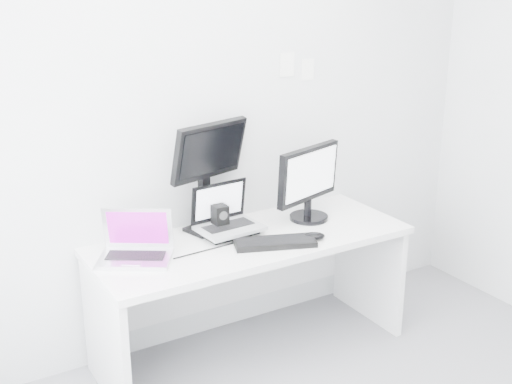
{
  "coord_description": "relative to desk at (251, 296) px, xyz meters",
  "views": [
    {
      "loc": [
        -1.72,
        -1.7,
        2.14
      ],
      "look_at": [
        0.02,
        1.23,
        1.0
      ],
      "focal_mm": 46.23,
      "sensor_mm": 36.0,
      "label": 1
    }
  ],
  "objects": [
    {
      "name": "back_wall",
      "position": [
        0.0,
        0.35,
        0.99
      ],
      "size": [
        3.6,
        0.0,
        3.6
      ],
      "primitive_type": "plane",
      "rotation": [
        1.57,
        0.0,
        0.0
      ],
      "color": "silver",
      "rests_on": "ground"
    },
    {
      "name": "desk",
      "position": [
        0.0,
        0.0,
        0.0
      ],
      "size": [
        1.8,
        0.7,
        0.73
      ],
      "primitive_type": "cube",
      "color": "white",
      "rests_on": "ground"
    },
    {
      "name": "macbook",
      "position": [
        -0.67,
        0.03,
        0.5
      ],
      "size": [
        0.45,
        0.43,
        0.27
      ],
      "primitive_type": "cube",
      "rotation": [
        0.0,
        0.0,
        -0.57
      ],
      "color": "#B7B7BC",
      "rests_on": "desk"
    },
    {
      "name": "speaker",
      "position": [
        -0.11,
        0.16,
        0.45
      ],
      "size": [
        0.1,
        0.1,
        0.16
      ],
      "primitive_type": "cube",
      "rotation": [
        0.0,
        0.0,
        -0.33
      ],
      "color": "black",
      "rests_on": "desk"
    },
    {
      "name": "dell_laptop",
      "position": [
        -0.08,
        0.1,
        0.51
      ],
      "size": [
        0.37,
        0.3,
        0.29
      ],
      "primitive_type": "cube",
      "rotation": [
        0.0,
        0.0,
        0.07
      ],
      "color": "#9EA1A5",
      "rests_on": "desk"
    },
    {
      "name": "rear_monitor",
      "position": [
        -0.15,
        0.23,
        0.69
      ],
      "size": [
        0.51,
        0.3,
        0.66
      ],
      "primitive_type": "cube",
      "rotation": [
        0.0,
        0.0,
        0.28
      ],
      "color": "black",
      "rests_on": "desk"
    },
    {
      "name": "samsung_monitor",
      "position": [
        0.44,
        0.07,
        0.6
      ],
      "size": [
        0.55,
        0.37,
        0.46
      ],
      "primitive_type": "cube",
      "rotation": [
        0.0,
        0.0,
        0.31
      ],
      "color": "black",
      "rests_on": "desk"
    },
    {
      "name": "keyboard",
      "position": [
        0.06,
        -0.16,
        0.38
      ],
      "size": [
        0.47,
        0.3,
        0.03
      ],
      "primitive_type": "cube",
      "rotation": [
        0.0,
        0.0,
        -0.36
      ],
      "color": "black",
      "rests_on": "desk"
    },
    {
      "name": "mouse",
      "position": [
        0.29,
        -0.2,
        0.39
      ],
      "size": [
        0.14,
        0.12,
        0.04
      ],
      "primitive_type": "ellipsoid",
      "rotation": [
        0.0,
        0.0,
        -0.43
      ],
      "color": "black",
      "rests_on": "desk"
    },
    {
      "name": "wall_note_0",
      "position": [
        0.45,
        0.34,
        1.26
      ],
      "size": [
        0.1,
        0.0,
        0.14
      ],
      "primitive_type": "cube",
      "color": "white",
      "rests_on": "back_wall"
    },
    {
      "name": "wall_note_1",
      "position": [
        0.6,
        0.34,
        1.22
      ],
      "size": [
        0.09,
        0.0,
        0.13
      ],
      "primitive_type": "cube",
      "color": "white",
      "rests_on": "back_wall"
    }
  ]
}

